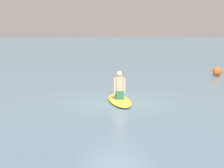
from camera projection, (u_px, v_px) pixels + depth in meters
ground_plane at (117, 102)px, 13.83m from camera, size 400.00×400.00×0.00m
surfboard at (119, 100)px, 14.04m from camera, size 2.95×2.26×0.09m
person_paddler at (119, 87)px, 13.98m from camera, size 0.43×0.42×1.02m
buoy_marker at (217, 71)px, 22.40m from camera, size 0.54×0.54×0.54m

